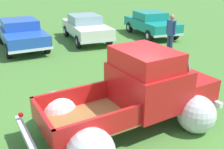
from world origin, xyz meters
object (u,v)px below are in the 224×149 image
at_px(spectator_2, 171,32).
at_px(lane_cone_1, 137,71).
at_px(vintage_pickup_truck, 138,97).
at_px(show_car_1, 21,33).
at_px(show_car_3, 151,23).
at_px(show_car_2, 86,27).

distance_m(spectator_2, lane_cone_1, 3.73).
height_order(vintage_pickup_truck, show_car_1, vintage_pickup_truck).
relative_size(show_car_1, show_car_3, 1.14).
distance_m(vintage_pickup_truck, show_car_3, 10.28).
relative_size(show_car_3, spectator_2, 2.37).
xyz_separation_m(vintage_pickup_truck, show_car_1, (-3.15, 8.38, 0.03)).
bearing_deg(show_car_3, vintage_pickup_truck, -29.79).
xyz_separation_m(vintage_pickup_truck, lane_cone_1, (1.03, 2.81, -0.45)).
xyz_separation_m(show_car_1, lane_cone_1, (4.18, -5.57, -0.48)).
bearing_deg(spectator_2, show_car_1, 133.50).
relative_size(show_car_1, show_car_2, 1.07).
distance_m(show_car_1, lane_cone_1, 6.98).
bearing_deg(show_car_3, lane_cone_1, -31.80).
bearing_deg(show_car_1, show_car_3, 84.37).
bearing_deg(show_car_1, spectator_2, 53.37).
bearing_deg(spectator_2, show_car_2, 109.40).
distance_m(show_car_1, spectator_2, 7.42).
height_order(show_car_2, show_car_3, same).
bearing_deg(show_car_2, show_car_1, -84.78).
bearing_deg(vintage_pickup_truck, spectator_2, 40.53).
relative_size(vintage_pickup_truck, spectator_2, 2.68).
height_order(show_car_1, spectator_2, spectator_2).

